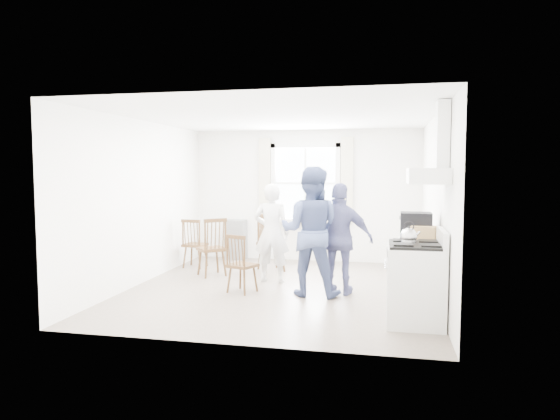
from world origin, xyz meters
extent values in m
cube|color=#7D6D60|center=(0.00, 0.00, -0.01)|extent=(4.62, 5.12, 0.02)
cube|color=white|center=(0.00, 2.52, 1.30)|extent=(4.62, 0.04, 2.64)
cube|color=white|center=(0.00, -2.52, 1.30)|extent=(4.62, 0.04, 2.64)
cube|color=white|center=(-2.27, 0.00, 1.30)|extent=(0.04, 5.12, 2.64)
cube|color=white|center=(2.27, 0.00, 1.30)|extent=(0.04, 5.12, 2.64)
cube|color=white|center=(0.00, 0.00, 2.61)|extent=(4.62, 5.12, 0.02)
cube|color=white|center=(0.00, 2.48, 1.55)|extent=(1.20, 0.02, 1.40)
cube|color=white|center=(0.00, 2.46, 2.29)|extent=(1.38, 0.09, 0.09)
cube|color=white|center=(0.00, 2.46, 0.81)|extent=(1.38, 0.09, 0.09)
cube|color=white|center=(-0.65, 2.46, 1.55)|extent=(0.09, 0.09, 1.58)
cube|color=white|center=(0.65, 2.46, 1.55)|extent=(0.09, 0.09, 1.58)
cube|color=white|center=(0.00, 2.38, 0.82)|extent=(1.38, 0.24, 0.06)
cube|color=beige|center=(-0.82, 2.44, 1.60)|extent=(0.24, 0.05, 1.70)
cube|color=beige|center=(0.82, 2.44, 1.60)|extent=(0.24, 0.05, 1.70)
cube|color=white|center=(2.02, -1.35, 1.74)|extent=(0.45, 0.76, 0.18)
cube|color=white|center=(2.17, -1.35, 2.21)|extent=(0.14, 0.30, 0.76)
cube|color=slate|center=(-1.40, 2.33, 0.40)|extent=(0.40, 0.30, 0.80)
cube|color=white|center=(1.91, -1.35, 0.46)|extent=(0.65, 0.76, 0.92)
cube|color=black|center=(1.91, -1.35, 0.94)|extent=(0.61, 0.72, 0.03)
cube|color=white|center=(2.20, -1.35, 1.02)|extent=(0.06, 0.76, 0.20)
cylinder|color=silver|center=(1.56, -1.35, 0.70)|extent=(0.02, 0.61, 0.02)
sphere|color=silver|center=(1.82, -1.42, 1.05)|extent=(0.19, 0.19, 0.19)
cylinder|color=silver|center=(1.82, -1.42, 0.99)|extent=(0.17, 0.17, 0.04)
torus|color=black|center=(1.82, -1.42, 1.16)|extent=(0.12, 0.03, 0.12)
cube|color=white|center=(1.98, -0.65, 0.45)|extent=(0.50, 0.55, 0.90)
cube|color=black|center=(1.95, -0.61, 0.99)|extent=(0.41, 0.37, 0.19)
cube|color=black|center=(1.95, -0.61, 1.17)|extent=(0.41, 0.37, 0.17)
cube|color=tan|center=(2.04, -0.80, 1.00)|extent=(0.36, 0.30, 0.20)
cube|color=#442B15|center=(-1.90, 1.36, 0.42)|extent=(0.42, 0.40, 0.05)
cube|color=#442B15|center=(-1.91, 1.19, 0.67)|extent=(0.37, 0.09, 0.50)
cylinder|color=#442B15|center=(-1.90, 1.36, 0.20)|extent=(0.03, 0.03, 0.40)
cube|color=#442B15|center=(-0.51, -0.31, 0.40)|extent=(0.48, 0.47, 0.04)
cube|color=#442B15|center=(-0.57, -0.46, 0.64)|extent=(0.35, 0.18, 0.48)
cylinder|color=#442B15|center=(-0.51, -0.31, 0.19)|extent=(0.03, 0.03, 0.38)
cube|color=#442B15|center=(-1.35, 0.71, 0.46)|extent=(0.59, 0.59, 0.05)
cube|color=#442B15|center=(-1.22, 0.58, 0.73)|extent=(0.35, 0.32, 0.55)
cylinder|color=#442B15|center=(-1.35, 0.71, 0.22)|extent=(0.04, 0.04, 0.44)
imported|color=white|center=(-0.23, 0.45, 0.80)|extent=(0.59, 0.59, 1.60)
imported|color=#465382|center=(0.51, -0.27, 0.93)|extent=(0.96, 0.96, 1.86)
imported|color=navy|center=(0.92, -0.13, 0.81)|extent=(1.09, 1.09, 1.62)
imported|color=#367941|center=(0.03, 2.36, 1.04)|extent=(0.25, 0.25, 0.37)
cube|color=#442B15|center=(-0.44, 1.34, 0.47)|extent=(0.60, 0.60, 0.05)
cube|color=#442B15|center=(-0.60, 1.24, 0.76)|extent=(0.28, 0.39, 0.57)
cylinder|color=#442B15|center=(-0.44, 1.34, 0.23)|extent=(0.04, 0.04, 0.45)
camera|label=1|loc=(1.52, -7.33, 1.80)|focal=32.00mm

